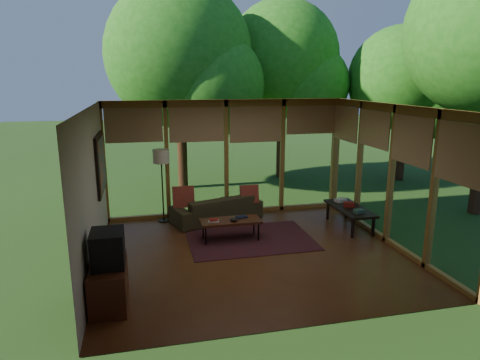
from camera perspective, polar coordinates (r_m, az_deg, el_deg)
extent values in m
plane|color=brown|center=(8.07, 1.73, -9.73)|extent=(5.50, 5.50, 0.00)
plane|color=white|center=(7.43, 1.88, 9.78)|extent=(5.50, 5.50, 0.00)
cube|color=beige|center=(7.45, -19.13, -1.49)|extent=(0.04, 5.00, 2.70)
cube|color=beige|center=(5.36, 8.66, -6.60)|extent=(5.50, 0.04, 2.70)
cube|color=#A27632|center=(10.02, -1.84, 2.95)|extent=(5.50, 0.12, 2.70)
cube|color=#A27632|center=(8.74, 19.52, 0.61)|extent=(0.12, 5.00, 2.70)
plane|color=#264B1C|center=(18.39, 19.85, 2.67)|extent=(40.00, 40.00, 0.00)
cylinder|color=#3E2316|center=(12.57, -7.93, 10.03)|extent=(0.28, 0.28, 4.90)
sphere|color=#1A6116|center=(12.56, -8.14, 16.24)|extent=(4.11, 4.11, 4.11)
cylinder|color=#3E2316|center=(13.95, 5.49, 10.37)|extent=(0.28, 0.28, 4.88)
sphere|color=#1A6116|center=(13.95, 5.62, 15.94)|extent=(3.54, 3.54, 3.54)
cylinder|color=#3E2316|center=(14.23, 20.28, 8.00)|extent=(0.28, 0.28, 4.05)
sphere|color=#1A6116|center=(14.19, 20.66, 12.52)|extent=(3.17, 3.17, 3.17)
cube|color=maroon|center=(8.71, 1.37, -7.87)|extent=(2.47, 1.75, 0.01)
imported|color=#3E361F|center=(9.74, -3.13, -3.77)|extent=(2.16, 1.35, 0.59)
cube|color=maroon|center=(9.51, -7.56, -2.29)|extent=(0.47, 0.25, 0.49)
cube|color=maroon|center=(9.76, 1.25, -1.93)|extent=(0.41, 0.22, 0.43)
cube|color=beige|center=(8.43, -3.54, -5.50)|extent=(0.22, 0.18, 0.03)
cube|color=maroon|center=(8.42, -3.55, -5.32)|extent=(0.17, 0.13, 0.03)
cube|color=black|center=(8.66, 0.24, -4.95)|extent=(0.24, 0.20, 0.03)
ellipsoid|color=black|center=(8.45, -0.80, -5.29)|extent=(0.16, 0.16, 0.07)
cube|color=#522616|center=(6.56, -17.07, -13.17)|extent=(0.50, 1.00, 0.60)
cube|color=black|center=(6.34, -17.23, -8.70)|extent=(0.45, 0.55, 0.50)
cube|color=#32594B|center=(9.20, 15.59, -4.03)|extent=(0.21, 0.17, 0.07)
cube|color=maroon|center=(9.57, 14.32, -3.18)|extent=(0.26, 0.22, 0.10)
cube|color=beige|center=(9.92, 13.27, -2.63)|extent=(0.29, 0.25, 0.07)
cylinder|color=black|center=(9.92, -10.11, -5.35)|extent=(0.26, 0.26, 0.03)
cylinder|color=black|center=(9.70, -10.30, -1.01)|extent=(0.03, 0.03, 1.52)
cylinder|color=beige|center=(9.55, -10.48, 3.12)|extent=(0.36, 0.36, 0.30)
cube|color=#522616|center=(8.55, -1.27, -5.49)|extent=(1.20, 0.50, 0.05)
cylinder|color=black|center=(8.37, -4.60, -7.50)|extent=(0.03, 0.03, 0.38)
cylinder|color=black|center=(8.57, 2.48, -6.95)|extent=(0.03, 0.03, 0.38)
cylinder|color=black|center=(8.70, -4.95, -6.67)|extent=(0.03, 0.03, 0.38)
cylinder|color=black|center=(8.90, 1.86, -6.17)|extent=(0.03, 0.03, 0.38)
cube|color=black|center=(9.55, 14.43, -3.69)|extent=(0.60, 1.40, 0.05)
cube|color=black|center=(9.02, 14.78, -6.28)|extent=(0.05, 0.05, 0.40)
cube|color=black|center=(9.23, 17.32, -5.98)|extent=(0.05, 0.05, 0.40)
cube|color=black|center=(10.03, 11.62, -4.08)|extent=(0.05, 0.05, 0.40)
cube|color=black|center=(10.23, 13.98, -3.87)|extent=(0.05, 0.05, 0.40)
cube|color=black|center=(8.76, -18.13, 2.09)|extent=(0.05, 1.35, 1.15)
cube|color=#1B6C7A|center=(8.76, -17.94, 2.10)|extent=(0.02, 1.20, 1.00)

